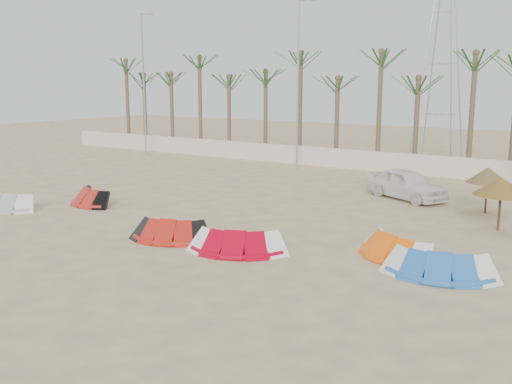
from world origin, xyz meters
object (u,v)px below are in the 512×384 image
Objects in this scene: kite_red_left at (94,195)px; kite_orange at (397,244)px; kite_blue at (442,262)px; kite_red_mid at (175,228)px; car at (407,184)px; parasol_mid at (501,187)px; parasol_left at (488,175)px; kite_grey at (7,199)px; kite_red_right at (242,239)px.

kite_red_left and kite_orange have the same top height.
kite_orange is at bearing 149.49° from kite_blue.
car is at bearing 68.82° from kite_red_mid.
kite_red_mid is at bearing -161.30° from kite_orange.
kite_orange is 1.72× the size of parasol_mid.
kite_red_left is 18.21m from parasol_left.
parasol_left is (18.71, 11.27, 1.30)m from kite_grey.
car is (-4.77, 10.55, 0.34)m from kite_blue.
parasol_left is at bearing 110.97° from parasol_mid.
kite_red_left is 7.89m from kite_red_mid.
kite_red_left is 16.93m from kite_blue.
kite_red_left is 1.49× the size of parasol_mid.
parasol_left is 3.08m from parasol_mid.
kite_red_right is 1.01× the size of kite_orange.
parasol_left is at bearing 31.05° from kite_grey.
kite_blue is at bearing -3.75° from kite_red_left.
kite_red_mid is 0.92× the size of kite_orange.
parasol_left reaches higher than kite_red_mid.
kite_orange is (4.67, 2.42, -0.00)m from kite_red_right.
parasol_left is at bearing 82.71° from kite_orange.
kite_red_right is 5.26m from kite_orange.
car reaches higher than kite_orange.
parasol_left is at bearing 51.63° from kite_red_mid.
kite_blue is 1.64× the size of parasol_mid.
kite_orange is 6.07m from parasol_mid.
kite_red_left and kite_red_right have the same top height.
kite_red_right is (12.98, 0.47, -0.00)m from kite_grey.
kite_red_right is at bearing -130.79° from parasol_mid.
parasol_mid is at bearing 22.96° from kite_grey.
kite_grey is 1.09× the size of kite_red_mid.
kite_red_mid and kite_blue have the same top height.
kite_red_right is at bearing -117.98° from parasol_left.
kite_grey and kite_red_mid have the same top height.
kite_blue is 1.70× the size of parasol_left.
car is (12.12, 9.44, 0.34)m from kite_red_left.
kite_red_mid and kite_red_right have the same top height.
kite_red_left is 0.94× the size of kite_red_mid.
kite_grey is at bearing -177.93° from kite_red_right.
kite_orange is at bearing 18.70° from kite_red_mid.
kite_grey is 3.90m from kite_red_left.
kite_red_right and kite_blue have the same top height.
kite_red_mid is 14.03m from parasol_left.
kite_grey is 1.15× the size of kite_red_left.
kite_red_left is at bearing -162.34° from parasol_mid.
kite_grey is at bearing -157.04° from parasol_mid.
kite_blue is at bearing 5.29° from kite_grey.
parasol_left reaches higher than kite_red_left.
car reaches higher than kite_blue.
parasol_mid is (9.77, 8.08, 1.35)m from kite_red_mid.
kite_red_right is 12.01m from car.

